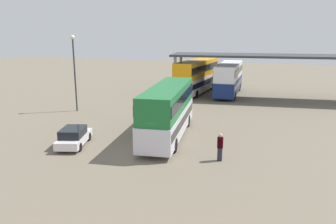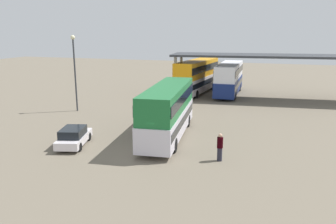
{
  "view_description": "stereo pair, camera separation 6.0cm",
  "coord_description": "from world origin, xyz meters",
  "px_view_note": "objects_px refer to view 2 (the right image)",
  "views": [
    {
      "loc": [
        8.39,
        -20.12,
        8.09
      ],
      "look_at": [
        0.46,
        3.93,
        2.0
      ],
      "focal_mm": 36.2,
      "sensor_mm": 36.0,
      "label": 1
    },
    {
      "loc": [
        8.45,
        -20.1,
        8.09
      ],
      "look_at": [
        0.46,
        3.93,
        2.0
      ],
      "focal_mm": 36.2,
      "sensor_mm": 36.0,
      "label": 2
    }
  ],
  "objects_px": {
    "double_decker_main": "(168,109)",
    "parked_hatchback": "(74,137)",
    "double_decker_near_canopy": "(197,75)",
    "pedestrian_waiting": "(220,147)",
    "lamppost_tall": "(74,64)",
    "double_decker_mid_row": "(229,78)"
  },
  "relations": [
    {
      "from": "parked_hatchback",
      "to": "double_decker_near_canopy",
      "type": "distance_m",
      "value": 23.87
    },
    {
      "from": "parked_hatchback",
      "to": "double_decker_near_canopy",
      "type": "bearing_deg",
      "value": -23.98
    },
    {
      "from": "pedestrian_waiting",
      "to": "double_decker_near_canopy",
      "type": "bearing_deg",
      "value": -35.22
    },
    {
      "from": "pedestrian_waiting",
      "to": "parked_hatchback",
      "type": "bearing_deg",
      "value": 39.92
    },
    {
      "from": "lamppost_tall",
      "to": "double_decker_main",
      "type": "bearing_deg",
      "value": -24.85
    },
    {
      "from": "parked_hatchback",
      "to": "pedestrian_waiting",
      "type": "relative_size",
      "value": 2.3
    },
    {
      "from": "double_decker_main",
      "to": "lamppost_tall",
      "type": "relative_size",
      "value": 1.4
    },
    {
      "from": "double_decker_main",
      "to": "parked_hatchback",
      "type": "distance_m",
      "value": 7.27
    },
    {
      "from": "double_decker_near_canopy",
      "to": "double_decker_mid_row",
      "type": "height_order",
      "value": "double_decker_near_canopy"
    },
    {
      "from": "parked_hatchback",
      "to": "lamppost_tall",
      "type": "bearing_deg",
      "value": 16.07
    },
    {
      "from": "double_decker_main",
      "to": "parked_hatchback",
      "type": "bearing_deg",
      "value": 118.53
    },
    {
      "from": "double_decker_main",
      "to": "lamppost_tall",
      "type": "bearing_deg",
      "value": 58.2
    },
    {
      "from": "double_decker_near_canopy",
      "to": "lamppost_tall",
      "type": "height_order",
      "value": "lamppost_tall"
    },
    {
      "from": "double_decker_near_canopy",
      "to": "lamppost_tall",
      "type": "xyz_separation_m",
      "value": [
        -9.33,
        -14.02,
        2.47
      ]
    },
    {
      "from": "double_decker_main",
      "to": "double_decker_near_canopy",
      "type": "height_order",
      "value": "double_decker_near_canopy"
    },
    {
      "from": "double_decker_near_canopy",
      "to": "double_decker_mid_row",
      "type": "bearing_deg",
      "value": -81.95
    },
    {
      "from": "double_decker_near_canopy",
      "to": "pedestrian_waiting",
      "type": "distance_m",
      "value": 24.28
    },
    {
      "from": "lamppost_tall",
      "to": "parked_hatchback",
      "type": "bearing_deg",
      "value": -58.11
    },
    {
      "from": "double_decker_mid_row",
      "to": "pedestrian_waiting",
      "type": "distance_m",
      "value": 23.56
    },
    {
      "from": "lamppost_tall",
      "to": "pedestrian_waiting",
      "type": "bearing_deg",
      "value": -29.13
    },
    {
      "from": "double_decker_mid_row",
      "to": "double_decker_near_canopy",
      "type": "bearing_deg",
      "value": 90.87
    },
    {
      "from": "lamppost_tall",
      "to": "double_decker_near_canopy",
      "type": "bearing_deg",
      "value": 56.36
    }
  ]
}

